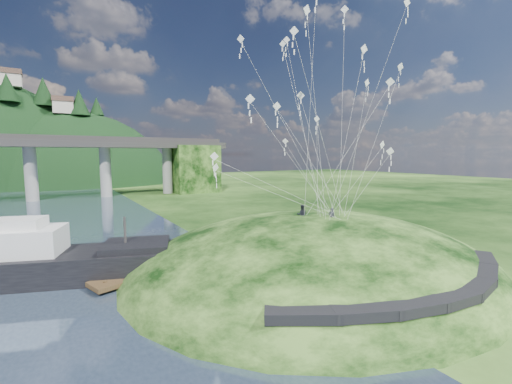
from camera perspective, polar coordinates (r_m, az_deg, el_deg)
ground at (r=27.38m, az=-0.72°, el=-16.44°), size 320.00×320.00×0.00m
grass_hill at (r=33.80m, az=9.67°, el=-14.74°), size 36.00×32.00×13.00m
footpath at (r=25.02m, az=27.22°, el=-14.28°), size 22.29×5.84×0.83m
work_barge at (r=33.92m, az=-30.76°, el=-9.69°), size 20.72×11.70×7.01m
wooden_dock at (r=33.01m, az=-13.77°, el=-11.75°), size 14.59×6.63×1.04m
kite_flyers at (r=31.93m, az=8.82°, el=-2.21°), size 2.61×3.01×1.91m
kite_swarm at (r=34.58m, az=9.29°, el=17.85°), size 17.41×14.66×18.80m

